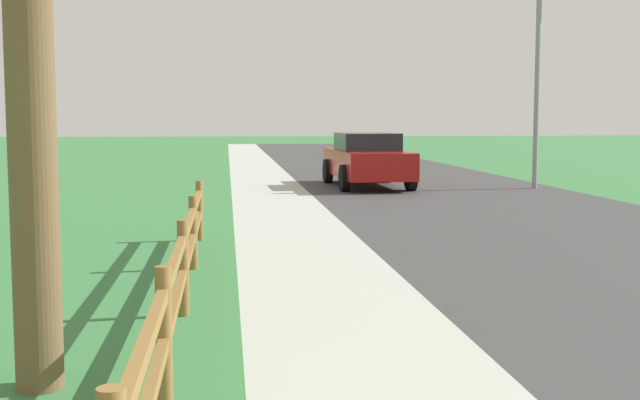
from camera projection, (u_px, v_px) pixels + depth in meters
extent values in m
plane|color=#37753E|center=(294.00, 179.00, 26.37)|extent=(120.00, 120.00, 0.00)
cube|color=#3B3B3B|center=(391.00, 174.00, 28.74)|extent=(7.00, 66.00, 0.01)
cube|color=#ADB4A5|center=(200.00, 175.00, 28.02)|extent=(6.00, 66.00, 0.01)
cube|color=#37753E|center=(155.00, 176.00, 27.85)|extent=(5.00, 66.00, 0.00)
cylinder|color=olive|center=(164.00, 336.00, 5.63)|extent=(0.11, 0.11, 0.95)
cylinder|color=olive|center=(183.00, 269.00, 8.14)|extent=(0.11, 0.11, 0.95)
cylinder|color=olive|center=(193.00, 233.00, 10.65)|extent=(0.11, 0.11, 0.95)
cylinder|color=olive|center=(200.00, 211.00, 13.16)|extent=(0.11, 0.11, 0.95)
cube|color=olive|center=(175.00, 302.00, 6.89)|extent=(0.07, 12.69, 0.09)
cube|color=olive|center=(175.00, 262.00, 6.86)|extent=(0.07, 12.69, 0.09)
cube|color=maroon|center=(367.00, 163.00, 23.45)|extent=(1.94, 4.73, 0.72)
cube|color=#1E232B|center=(367.00, 142.00, 23.40)|extent=(1.64, 2.07, 0.48)
cylinder|color=black|center=(328.00, 171.00, 24.78)|extent=(0.24, 0.72, 0.71)
cylinder|color=black|center=(387.00, 171.00, 25.03)|extent=(0.24, 0.72, 0.71)
cylinder|color=black|center=(345.00, 178.00, 21.92)|extent=(0.24, 0.72, 0.71)
cylinder|color=black|center=(411.00, 177.00, 22.17)|extent=(0.24, 0.72, 0.71)
cylinder|color=gray|center=(537.00, 88.00, 22.61)|extent=(0.14, 0.14, 5.50)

